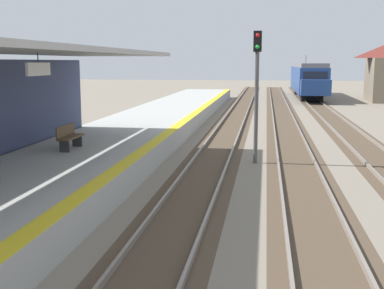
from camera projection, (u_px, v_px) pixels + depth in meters
The scene contains 7 objects.
station_platform at pixel (88, 159), 18.81m from camera, with size 5.00×80.00×0.91m.
track_pair_nearest_platform at pixel (215, 153), 22.15m from camera, with size 2.34×120.00×0.16m.
track_pair_middle at pixel (294, 155), 21.67m from camera, with size 2.34×120.00×0.16m.
track_pair_far_side at pixel (376, 157), 21.18m from camera, with size 2.34×120.00×0.16m.
approaching_train at pixel (308, 78), 56.98m from camera, with size 2.93×19.60×4.76m.
rail_signal_post at pixel (257, 83), 19.76m from camera, with size 0.32×0.34×5.20m.
platform_bench at pixel (69, 136), 18.12m from camera, with size 0.45×1.60×0.88m.
Camera 1 is at (4.04, -1.71, 4.02)m, focal length 47.18 mm.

